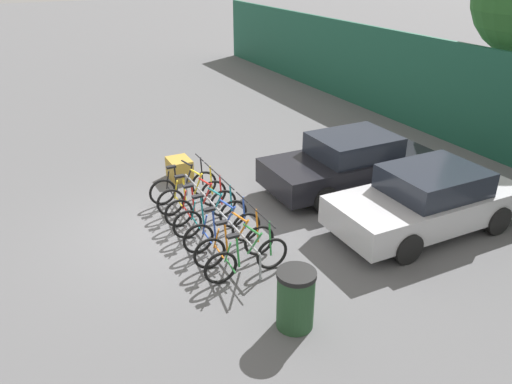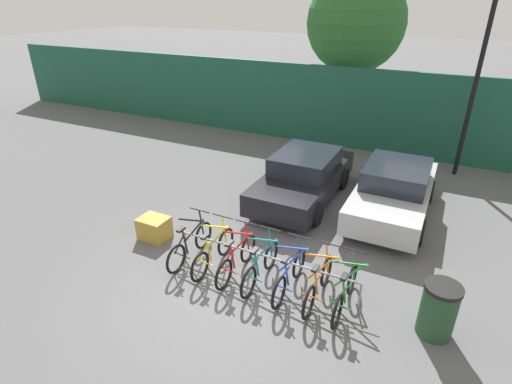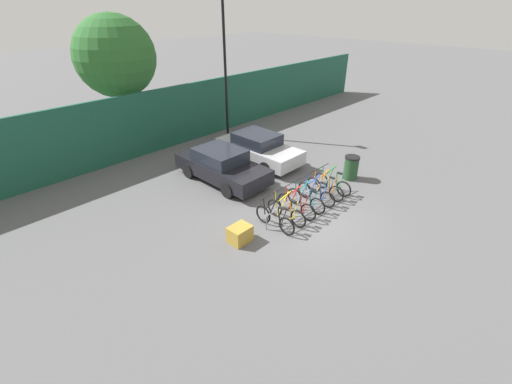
{
  "view_description": "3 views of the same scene",
  "coord_description": "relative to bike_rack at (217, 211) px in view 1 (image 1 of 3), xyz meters",
  "views": [
    {
      "loc": [
        9.25,
        -2.79,
        5.47
      ],
      "look_at": [
        0.27,
        1.71,
        0.63
      ],
      "focal_mm": 35.0,
      "sensor_mm": 36.0,
      "label": 1
    },
    {
      "loc": [
        3.4,
        -5.48,
        5.36
      ],
      "look_at": [
        -0.34,
        1.95,
        1.27
      ],
      "focal_mm": 28.0,
      "sensor_mm": 36.0,
      "label": 2
    },
    {
      "loc": [
        -8.62,
        -5.64,
        6.78
      ],
      "look_at": [
        -0.89,
        1.75,
        0.79
      ],
      "focal_mm": 24.0,
      "sensor_mm": 36.0,
      "label": 3
    }
  ],
  "objects": [
    {
      "name": "cargo_crate",
      "position": [
        -3.07,
        0.18,
        -0.22
      ],
      "size": [
        0.7,
        0.56,
        0.55
      ],
      "primitive_type": "cube",
      "color": "#B28C33",
      "rests_on": "ground"
    },
    {
      "name": "ground_plane",
      "position": [
        -0.5,
        -0.68,
        -0.49
      ],
      "size": [
        120.0,
        120.0,
        0.0
      ],
      "primitive_type": "plane",
      "color": "#59595B"
    },
    {
      "name": "car_black",
      "position": [
        -0.59,
        3.85,
        0.2
      ],
      "size": [
        1.91,
        4.34,
        1.4
      ],
      "color": "black",
      "rests_on": "ground"
    },
    {
      "name": "bicycle_black",
      "position": [
        -1.76,
        -0.15,
        -0.11
      ],
      "size": [
        0.68,
        1.71,
        1.05
      ],
      "rotation": [
        0.0,
        0.0,
        -0.01
      ],
      "color": "black",
      "rests_on": "ground"
    },
    {
      "name": "bicycle_teal",
      "position": [
        -0.02,
        -0.15,
        -0.11
      ],
      "size": [
        0.68,
        1.71,
        1.05
      ],
      "rotation": [
        0.0,
        0.0,
        -0.06
      ],
      "color": "black",
      "rests_on": "ground"
    },
    {
      "name": "bike_rack",
      "position": [
        0.0,
        0.0,
        0.0
      ],
      "size": [
        4.07,
        0.04,
        0.57
      ],
      "color": "gray",
      "rests_on": "ground"
    },
    {
      "name": "bicycle_orange",
      "position": [
        1.23,
        -0.15,
        -0.11
      ],
      "size": [
        0.68,
        1.71,
        1.05
      ],
      "rotation": [
        0.0,
        0.0,
        0.05
      ],
      "color": "black",
      "rests_on": "ground"
    },
    {
      "name": "car_silver",
      "position": [
        1.89,
        4.08,
        0.2
      ],
      "size": [
        1.91,
        4.28,
        1.4
      ],
      "color": "#B7B7BC",
      "rests_on": "ground"
    },
    {
      "name": "bicycle_green",
      "position": [
        1.76,
        -0.15,
        -0.11
      ],
      "size": [
        0.68,
        1.71,
        1.05
      ],
      "rotation": [
        0.0,
        0.0,
        0.05
      ],
      "color": "black",
      "rests_on": "ground"
    },
    {
      "name": "bicycle_yellow",
      "position": [
        -1.15,
        -0.15,
        -0.11
      ],
      "size": [
        0.68,
        1.71,
        1.05
      ],
      "rotation": [
        0.0,
        0.0,
        0.0
      ],
      "color": "black",
      "rests_on": "ground"
    },
    {
      "name": "bicycle_blue",
      "position": [
        0.63,
        -0.15,
        -0.11
      ],
      "size": [
        0.68,
        1.71,
        1.05
      ],
      "rotation": [
        0.0,
        0.0,
        -0.04
      ],
      "color": "black",
      "rests_on": "ground"
    },
    {
      "name": "trash_bin",
      "position": [
        3.34,
        -0.06,
        0.03
      ],
      "size": [
        0.63,
        0.63,
        1.03
      ],
      "color": "#234728",
      "rests_on": "ground"
    },
    {
      "name": "hoarding_wall",
      "position": [
        -0.5,
        8.82,
        1.03
      ],
      "size": [
        36.0,
        0.16,
        3.05
      ],
      "primitive_type": "cube",
      "color": "#19513D",
      "rests_on": "ground"
    },
    {
      "name": "bicycle_red",
      "position": [
        -0.58,
        -0.15,
        -0.11
      ],
      "size": [
        0.68,
        1.71,
        1.05
      ],
      "rotation": [
        0.0,
        0.0,
        -0.07
      ],
      "color": "black",
      "rests_on": "ground"
    }
  ]
}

